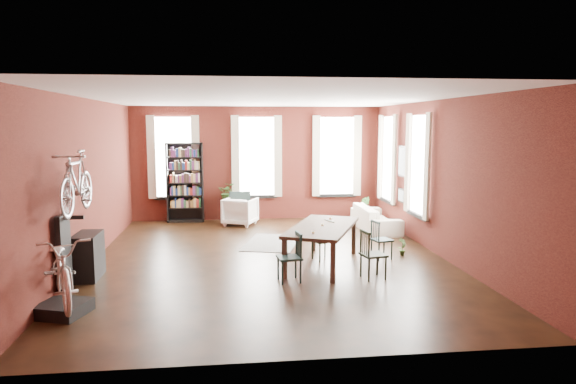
{
  "coord_description": "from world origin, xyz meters",
  "views": [
    {
      "loc": [
        -0.81,
        -10.05,
        2.69
      ],
      "look_at": [
        0.44,
        0.6,
        1.28
      ],
      "focal_mm": 32.0,
      "sensor_mm": 36.0,
      "label": 1
    }
  ],
  "objects": [
    {
      "name": "bike_trainer",
      "position": [
        -3.18,
        -2.7,
        0.09
      ],
      "size": [
        0.79,
        0.79,
        0.18
      ],
      "primitive_type": "cube",
      "rotation": [
        0.0,
        0.0,
        -0.32
      ],
      "color": "black",
      "rests_on": "ground"
    },
    {
      "name": "white_armchair",
      "position": [
        -0.5,
        3.65,
        0.41
      ],
      "size": [
        1.02,
        1.0,
        0.82
      ],
      "primitive_type": "imported",
      "rotation": [
        0.0,
        0.0,
        2.73
      ],
      "color": "white",
      "rests_on": "ground"
    },
    {
      "name": "cream_sofa",
      "position": [
        2.95,
        2.6,
        0.41
      ],
      "size": [
        0.61,
        2.08,
        0.81
      ],
      "primitive_type": "imported",
      "rotation": [
        0.0,
        0.0,
        1.57
      ],
      "color": "beige",
      "rests_on": "ground"
    },
    {
      "name": "bookshelf",
      "position": [
        -2.0,
        4.3,
        1.1
      ],
      "size": [
        1.0,
        0.32,
        2.2
      ],
      "primitive_type": "cube",
      "color": "black",
      "rests_on": "ground"
    },
    {
      "name": "dining_chair_d",
      "position": [
        2.25,
        -0.22,
        0.39
      ],
      "size": [
        0.44,
        0.44,
        0.78
      ],
      "primitive_type": "cube",
      "rotation": [
        0.0,
        0.0,
        1.81
      ],
      "color": "#173132",
      "rests_on": "ground"
    },
    {
      "name": "bike_wall_rack",
      "position": [
        -3.4,
        -1.8,
        0.65
      ],
      "size": [
        0.16,
        0.6,
        1.3
      ],
      "primitive_type": "cube",
      "color": "black",
      "rests_on": "ground"
    },
    {
      "name": "room",
      "position": [
        0.25,
        0.62,
        2.14
      ],
      "size": [
        9.0,
        9.04,
        3.22
      ],
      "color": "black",
      "rests_on": "ground"
    },
    {
      "name": "plant_by_sofa",
      "position": [
        2.88,
        3.64,
        0.16
      ],
      "size": [
        0.45,
        0.75,
        0.32
      ],
      "primitive_type": "imported",
      "rotation": [
        0.0,
        0.0,
        -0.06
      ],
      "color": "#265321",
      "rests_on": "ground"
    },
    {
      "name": "striped_rug",
      "position": [
        0.16,
        1.42,
        0.01
      ],
      "size": [
        1.56,
        2.03,
        0.01
      ],
      "primitive_type": "cube",
      "rotation": [
        0.0,
        0.0,
        -0.27
      ],
      "color": "black",
      "rests_on": "ground"
    },
    {
      "name": "plant_small",
      "position": [
        2.75,
        -0.02,
        0.07
      ],
      "size": [
        0.4,
        0.42,
        0.14
      ],
      "primitive_type": "imported",
      "rotation": [
        0.0,
        0.0,
        0.7
      ],
      "color": "#386327",
      "rests_on": "ground"
    },
    {
      "name": "dining_chair_b",
      "position": [
        1.05,
        -0.16,
        0.39
      ],
      "size": [
        0.46,
        0.46,
        0.78
      ],
      "primitive_type": "cube",
      "rotation": [
        0.0,
        0.0,
        -1.22
      ],
      "color": "black",
      "rests_on": "ground"
    },
    {
      "name": "plant_on_stand",
      "position": [
        -0.83,
        4.25,
        0.75
      ],
      "size": [
        0.57,
        0.62,
        0.43
      ],
      "primitive_type": "imported",
      "rotation": [
        0.0,
        0.0,
        -0.15
      ],
      "color": "#2D5823",
      "rests_on": "plant_stand"
    },
    {
      "name": "plant_stand",
      "position": [
        -0.81,
        4.24,
        0.27
      ],
      "size": [
        0.3,
        0.3,
        0.54
      ],
      "primitive_type": "cube",
      "rotation": [
        0.0,
        0.0,
        -0.13
      ],
      "color": "black",
      "rests_on": "ground"
    },
    {
      "name": "dining_chair_a",
      "position": [
        0.21,
        -1.51,
        0.43
      ],
      "size": [
        0.44,
        0.44,
        0.85
      ],
      "primitive_type": "cube",
      "rotation": [
        0.0,
        0.0,
        -1.44
      ],
      "color": "#1A3936",
      "rests_on": "ground"
    },
    {
      "name": "bicycle_floor",
      "position": [
        -3.17,
        -2.66,
        1.13
      ],
      "size": [
        0.99,
        1.17,
        1.9
      ],
      "primitive_type": "imported",
      "rotation": [
        0.0,
        0.0,
        0.39
      ],
      "color": "beige",
      "rests_on": "bike_trainer"
    },
    {
      "name": "dining_chair_c",
      "position": [
        1.71,
        -1.5,
        0.43
      ],
      "size": [
        0.46,
        0.46,
        0.86
      ],
      "primitive_type": "cube",
      "rotation": [
        0.0,
        0.0,
        1.76
      ],
      "color": "black",
      "rests_on": "ground"
    },
    {
      "name": "console_table",
      "position": [
        -3.28,
        -0.9,
        0.4
      ],
      "size": [
        0.4,
        0.8,
        0.8
      ],
      "primitive_type": "cube",
      "color": "black",
      "rests_on": "ground"
    },
    {
      "name": "bicycle_hung",
      "position": [
        -3.15,
        -1.8,
        2.13
      ],
      "size": [
        0.47,
        1.0,
        1.66
      ],
      "primitive_type": "imported",
      "color": "#A5A8AD",
      "rests_on": "bike_wall_rack"
    },
    {
      "name": "dining_table",
      "position": [
        0.97,
        -0.55,
        0.39
      ],
      "size": [
        1.85,
        2.49,
        0.77
      ],
      "primitive_type": "cube",
      "rotation": [
        0.0,
        0.0,
        -0.41
      ],
      "color": "#46362A",
      "rests_on": "ground"
    }
  ]
}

